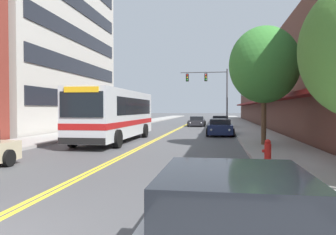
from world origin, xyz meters
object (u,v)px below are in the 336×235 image
(city_bus, at_px, (116,113))
(car_charcoal_moving_lead, at_px, (197,122))
(car_navy_parked_right_far, at_px, (220,128))
(car_red_parked_left_far, at_px, (135,123))
(fire_hydrant, at_px, (268,151))
(traffic_signal_mast, at_px, (211,86))
(street_tree_right_mid, at_px, (264,65))
(car_silver_parked_right_mid, at_px, (220,122))

(city_bus, bearing_deg, car_charcoal_moving_lead, 78.38)
(car_navy_parked_right_far, bearing_deg, car_red_parked_left_far, 141.01)
(car_red_parked_left_far, height_order, fire_hydrant, car_red_parked_left_far)
(car_red_parked_left_far, distance_m, car_charcoal_moving_lead, 9.08)
(traffic_signal_mast, relative_size, street_tree_right_mid, 1.06)
(car_navy_parked_right_far, relative_size, street_tree_right_mid, 0.66)
(car_navy_parked_right_far, xyz_separation_m, car_charcoal_moving_lead, (-2.71, 13.86, -0.06))
(fire_hydrant, bearing_deg, traffic_signal_mast, 95.49)
(car_silver_parked_right_mid, distance_m, street_tree_right_mid, 18.64)
(street_tree_right_mid, bearing_deg, car_red_parked_left_far, 126.63)
(car_charcoal_moving_lead, bearing_deg, car_navy_parked_right_far, -78.94)
(car_silver_parked_right_mid, bearing_deg, traffic_signal_mast, 111.31)
(city_bus, distance_m, car_red_parked_left_far, 12.86)
(car_silver_parked_right_mid, relative_size, traffic_signal_mast, 0.63)
(fire_hydrant, bearing_deg, street_tree_right_mid, 83.74)
(city_bus, xyz_separation_m, street_tree_right_mid, (9.00, -2.19, 2.64))
(car_charcoal_moving_lead, height_order, traffic_signal_mast, traffic_signal_mast)
(traffic_signal_mast, bearing_deg, city_bus, -107.09)
(car_red_parked_left_far, relative_size, car_silver_parked_right_mid, 1.01)
(city_bus, relative_size, car_silver_parked_right_mid, 2.52)
(city_bus, bearing_deg, fire_hydrant, -44.97)
(car_charcoal_moving_lead, relative_size, traffic_signal_mast, 0.66)
(city_bus, relative_size, traffic_signal_mast, 1.59)
(car_silver_parked_right_mid, bearing_deg, street_tree_right_mid, -83.08)
(city_bus, relative_size, fire_hydrant, 12.86)
(car_silver_parked_right_mid, relative_size, fire_hydrant, 5.10)
(car_silver_parked_right_mid, distance_m, car_charcoal_moving_lead, 4.50)
(street_tree_right_mid, bearing_deg, car_charcoal_moving_lead, 103.02)
(car_red_parked_left_far, bearing_deg, car_navy_parked_right_far, -38.99)
(car_silver_parked_right_mid, relative_size, street_tree_right_mid, 0.67)
(traffic_signal_mast, distance_m, street_tree_right_mid, 21.10)
(car_red_parked_left_far, xyz_separation_m, car_navy_parked_right_far, (8.73, -7.07, 0.01))
(car_navy_parked_right_far, bearing_deg, city_bus, -140.29)
(traffic_signal_mast, bearing_deg, fire_hydrant, -84.51)
(fire_hydrant, bearing_deg, car_navy_parked_right_far, 96.65)
(city_bus, distance_m, car_silver_parked_right_mid, 17.35)
(car_navy_parked_right_far, xyz_separation_m, street_tree_right_mid, (2.29, -7.76, 3.85))
(traffic_signal_mast, distance_m, fire_hydrant, 27.42)
(traffic_signal_mast, bearing_deg, car_charcoal_moving_lead, 155.73)
(car_navy_parked_right_far, bearing_deg, fire_hydrant, -83.35)
(car_red_parked_left_far, bearing_deg, car_silver_parked_right_mid, 20.36)
(city_bus, bearing_deg, car_red_parked_left_far, 99.12)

